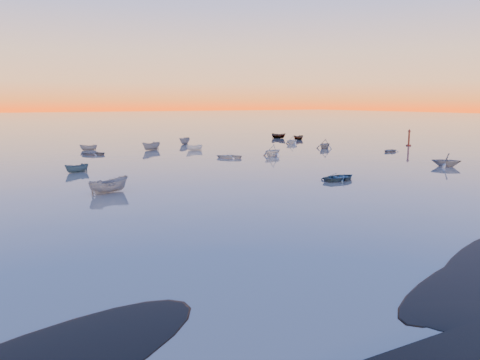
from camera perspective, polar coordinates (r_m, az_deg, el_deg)
ground at (r=116.73m, az=-16.59°, el=4.87°), size 600.00×600.00×0.00m
moored_fleet at (r=71.63m, az=-8.65°, el=2.44°), size 124.00×58.00×1.20m
boat_near_center at (r=47.10m, az=-15.68°, el=-1.50°), size 2.82×4.50×1.45m
boat_near_right at (r=69.53m, az=23.80°, el=1.52°), size 4.09×3.85×1.36m
channel_marker at (r=99.21m, az=19.90°, el=4.73°), size 0.98×0.98×3.49m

